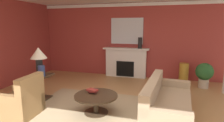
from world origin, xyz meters
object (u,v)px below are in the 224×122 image
at_px(fireplace, 126,63).
at_px(vase_tall_corner, 184,73).
at_px(side_table, 41,85).
at_px(potted_plant, 204,73).
at_px(sofa, 166,105).
at_px(armchair_near_window, 21,103).
at_px(table_lamp, 39,56).
at_px(vase_on_side_table, 42,71).
at_px(mantel_mirror, 127,31).
at_px(vase_mantel_right, 140,43).
at_px(coffee_table, 96,100).

relative_size(fireplace, vase_tall_corner, 2.48).
height_order(side_table, vase_tall_corner, vase_tall_corner).
xyz_separation_m(vase_tall_corner, potted_plant, (0.60, -0.34, 0.13)).
bearing_deg(potted_plant, vase_tall_corner, 150.34).
bearing_deg(potted_plant, sofa, -115.13).
distance_m(armchair_near_window, table_lamp, 1.35).
height_order(vase_on_side_table, vase_tall_corner, vase_on_side_table).
xyz_separation_m(mantel_mirror, vase_mantel_right, (0.55, -0.17, -0.44)).
relative_size(vase_on_side_table, vase_mantel_right, 0.68).
bearing_deg(armchair_near_window, vase_on_side_table, 92.75).
height_order(sofa, vase_on_side_table, vase_on_side_table).
height_order(armchair_near_window, side_table, armchair_near_window).
relative_size(fireplace, side_table, 2.57).
bearing_deg(table_lamp, potted_plant, 27.29).
distance_m(fireplace, potted_plant, 2.84).
height_order(coffee_table, potted_plant, potted_plant).
xyz_separation_m(fireplace, table_lamp, (-1.76, -2.98, 0.67)).
distance_m(fireplace, vase_mantel_right, 0.99).
bearing_deg(vase_mantel_right, table_lamp, -128.35).
height_order(coffee_table, vase_tall_corner, vase_tall_corner).
xyz_separation_m(mantel_mirror, sofa, (1.58, -3.27, -1.53)).
distance_m(side_table, vase_on_side_table, 0.48).
xyz_separation_m(mantel_mirror, side_table, (-1.76, -3.10, -1.42)).
height_order(fireplace, armchair_near_window, fireplace).
xyz_separation_m(side_table, table_lamp, (0.00, 0.00, 0.82)).
bearing_deg(sofa, potted_plant, 64.87).
height_order(table_lamp, vase_tall_corner, table_lamp).
bearing_deg(coffee_table, vase_tall_corner, 55.06).
distance_m(coffee_table, side_table, 1.83).
height_order(mantel_mirror, sofa, mantel_mirror).
xyz_separation_m(sofa, armchair_near_window, (-3.16, -0.79, 0.01)).
relative_size(coffee_table, vase_on_side_table, 3.50).
xyz_separation_m(armchair_near_window, vase_tall_corner, (3.74, 3.64, 0.06)).
distance_m(sofa, vase_tall_corner, 2.91).
height_order(side_table, vase_on_side_table, vase_on_side_table).
relative_size(mantel_mirror, table_lamp, 1.70).
relative_size(side_table, vase_on_side_table, 2.45).
distance_m(table_lamp, vase_mantel_right, 3.73).
bearing_deg(vase_on_side_table, fireplace, 62.45).
bearing_deg(side_table, potted_plant, 27.29).
bearing_deg(table_lamp, vase_on_side_table, -38.66).
distance_m(armchair_near_window, vase_tall_corner, 5.22).
bearing_deg(mantel_mirror, fireplace, -90.00).
relative_size(vase_tall_corner, potted_plant, 0.87).
bearing_deg(coffee_table, armchair_near_window, -160.17).
relative_size(mantel_mirror, vase_on_side_table, 4.46).
bearing_deg(vase_on_side_table, potted_plant, 29.29).
distance_m(table_lamp, vase_tall_corner, 4.83).
xyz_separation_m(side_table, vase_on_side_table, (0.15, -0.12, 0.44)).
distance_m(mantel_mirror, vase_mantel_right, 0.73).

